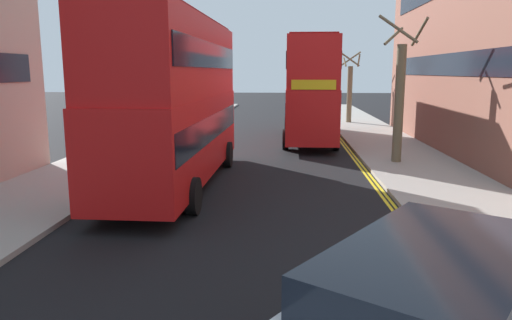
# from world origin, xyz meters

# --- Properties ---
(sidewalk_right) EXTENTS (4.00, 80.00, 0.14)m
(sidewalk_right) POSITION_xyz_m (6.50, 16.00, 0.07)
(sidewalk_right) COLOR #9E9991
(sidewalk_right) RESTS_ON ground
(sidewalk_left) EXTENTS (4.00, 80.00, 0.14)m
(sidewalk_left) POSITION_xyz_m (-6.50, 16.00, 0.07)
(sidewalk_left) COLOR #9E9991
(sidewalk_left) RESTS_ON ground
(kerb_line_outer) EXTENTS (0.10, 56.00, 0.01)m
(kerb_line_outer) POSITION_xyz_m (4.40, 14.00, 0.00)
(kerb_line_outer) COLOR yellow
(kerb_line_outer) RESTS_ON ground
(kerb_line_inner) EXTENTS (0.10, 56.00, 0.01)m
(kerb_line_inner) POSITION_xyz_m (4.24, 14.00, 0.00)
(kerb_line_inner) COLOR yellow
(kerb_line_inner) RESTS_ON ground
(double_decker_bus_away) EXTENTS (2.95, 10.85, 5.64)m
(double_decker_bus_away) POSITION_xyz_m (-2.50, 15.75, 3.03)
(double_decker_bus_away) COLOR red
(double_decker_bus_away) RESTS_ON ground
(double_decker_bus_oncoming) EXTENTS (2.88, 10.83, 5.64)m
(double_decker_bus_oncoming) POSITION_xyz_m (2.46, 27.05, 3.03)
(double_decker_bus_oncoming) COLOR red
(double_decker_bus_oncoming) RESTS_ON ground
(street_tree_near) EXTENTS (1.80, 1.86, 5.23)m
(street_tree_near) POSITION_xyz_m (5.86, 36.11, 2.53)
(street_tree_near) COLOR #6B6047
(street_tree_near) RESTS_ON sidewalk_right
(street_tree_mid) EXTENTS (1.94, 1.92, 5.95)m
(street_tree_mid) POSITION_xyz_m (5.85, 20.02, 2.79)
(street_tree_mid) COLOR #6B6047
(street_tree_mid) RESTS_ON sidewalk_right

